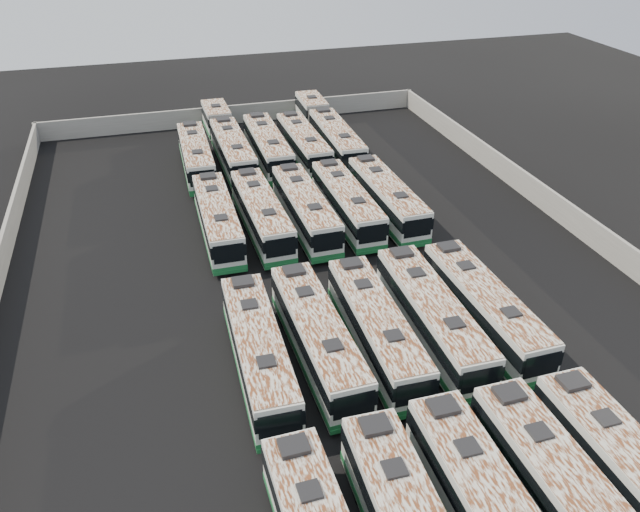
{
  "coord_description": "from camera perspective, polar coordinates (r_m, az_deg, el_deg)",
  "views": [
    {
      "loc": [
        -10.67,
        -36.27,
        25.23
      ],
      "look_at": [
        0.26,
        1.15,
        1.6
      ],
      "focal_mm": 35.0,
      "sensor_mm": 36.0,
      "label": 1
    }
  ],
  "objects": [
    {
      "name": "bus_back_right",
      "position": [
        65.23,
        -1.52,
        10.16
      ],
      "size": [
        2.79,
        12.53,
        3.52
      ],
      "rotation": [
        0.0,
        0.0,
        0.01
      ],
      "color": "#B8BAB3",
      "rests_on": "ground"
    },
    {
      "name": "bus_midback_right",
      "position": [
        52.85,
        2.48,
        4.87
      ],
      "size": [
        2.68,
        12.41,
        3.49
      ],
      "rotation": [
        0.0,
        0.0,
        0.0
      ],
      "color": "#B8BAB3",
      "rests_on": "ground"
    },
    {
      "name": "bus_midback_center",
      "position": [
        51.75,
        -1.35,
        4.31
      ],
      "size": [
        2.81,
        12.61,
        3.54
      ],
      "rotation": [
        0.0,
        0.0,
        0.01
      ],
      "color": "#B8BAB3",
      "rests_on": "ground"
    },
    {
      "name": "bus_midfront_far_right",
      "position": [
        41.29,
        14.76,
        -4.55
      ],
      "size": [
        2.87,
        12.51,
        3.51
      ],
      "rotation": [
        0.0,
        0.0,
        0.02
      ],
      "color": "#B8BAB3",
      "rests_on": "ground"
    },
    {
      "name": "bus_midback_left",
      "position": [
        51.17,
        -5.36,
        3.83
      ],
      "size": [
        2.94,
        12.51,
        3.51
      ],
      "rotation": [
        0.0,
        0.0,
        0.02
      ],
      "color": "#B8BAB3",
      "rests_on": "ground"
    },
    {
      "name": "bus_midback_far_left",
      "position": [
        50.89,
        -9.34,
        3.34
      ],
      "size": [
        2.71,
        12.36,
        3.48
      ],
      "rotation": [
        0.0,
        0.0,
        -0.01
      ],
      "color": "#B8BAB3",
      "rests_on": "ground"
    },
    {
      "name": "bus_midfront_right",
      "position": [
        39.68,
        10.19,
        -5.48
      ],
      "size": [
        2.87,
        12.78,
        3.59
      ],
      "rotation": [
        0.0,
        0.0,
        -0.01
      ],
      "color": "#B8BAB3",
      "rests_on": "ground"
    },
    {
      "name": "bus_back_center",
      "position": [
        64.56,
        -4.79,
        9.89
      ],
      "size": [
        2.82,
        12.92,
        3.64
      ],
      "rotation": [
        0.0,
        0.0,
        -0.01
      ],
      "color": "#B8BAB3",
      "rests_on": "ground"
    },
    {
      "name": "bus_midfront_far_left",
      "position": [
        36.68,
        -5.64,
        -8.7
      ],
      "size": [
        2.85,
        12.39,
        3.48
      ],
      "rotation": [
        0.0,
        0.0,
        -0.02
      ],
      "color": "#B8BAB3",
      "rests_on": "ground"
    },
    {
      "name": "bus_back_left",
      "position": [
        67.06,
        -8.47,
        10.45
      ],
      "size": [
        2.91,
        19.67,
        3.56
      ],
      "rotation": [
        0.0,
        0.0,
        0.01
      ],
      "color": "#B8BAB3",
      "rests_on": "ground"
    },
    {
      "name": "perimeter_wall",
      "position": [
        44.85,
        0.09,
        -1.32
      ],
      "size": [
        45.2,
        73.2,
        2.2
      ],
      "color": "gray",
      "rests_on": "ground"
    },
    {
      "name": "bus_midfront_left",
      "position": [
        37.49,
        -0.2,
        -7.45
      ],
      "size": [
        2.94,
        12.56,
        3.52
      ],
      "rotation": [
        0.0,
        0.0,
        0.02
      ],
      "color": "#B8BAB3",
      "rests_on": "ground"
    },
    {
      "name": "bus_back_far_right",
      "position": [
        69.17,
        0.72,
        11.46
      ],
      "size": [
        3.19,
        19.92,
        3.6
      ],
      "rotation": [
        0.0,
        0.0,
        -0.02
      ],
      "color": "#B8BAB3",
      "rests_on": "ground"
    },
    {
      "name": "ground",
      "position": [
        45.45,
        0.09,
        -2.49
      ],
      "size": [
        140.0,
        140.0,
        0.0
      ],
      "primitive_type": "plane",
      "color": "black",
      "rests_on": "ground"
    },
    {
      "name": "bus_midback_far_right",
      "position": [
        53.94,
        6.13,
        5.29
      ],
      "size": [
        2.85,
        12.54,
        3.52
      ],
      "rotation": [
        0.0,
        0.0,
        0.02
      ],
      "color": "#B8BAB3",
      "rests_on": "ground"
    },
    {
      "name": "bus_front_right",
      "position": [
        31.25,
        21.89,
        -20.29
      ],
      "size": [
        2.92,
        12.92,
        3.63
      ],
      "rotation": [
        0.0,
        0.0,
        0.02
      ],
      "color": "#B8BAB3",
      "rests_on": "ground"
    },
    {
      "name": "bus_front_far_right",
      "position": [
        33.14,
        27.16,
        -18.25
      ],
      "size": [
        2.88,
        12.78,
        3.59
      ],
      "rotation": [
        0.0,
        0.0,
        0.01
      ],
      "color": "#B8BAB3",
      "rests_on": "ground"
    },
    {
      "name": "bus_back_far_left",
      "position": [
        63.43,
        -11.26,
        8.93
      ],
      "size": [
        2.87,
        12.47,
        3.5
      ],
      "rotation": [
        0.0,
        0.0,
        -0.02
      ],
      "color": "#B8BAB3",
      "rests_on": "ground"
    },
    {
      "name": "bus_midfront_center",
      "position": [
        38.36,
        5.17,
        -6.6
      ],
      "size": [
        2.85,
        12.41,
        3.48
      ],
      "rotation": [
        0.0,
        0.0,
        -0.02
      ],
      "color": "#B8BAB3",
      "rests_on": "ground"
    }
  ]
}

